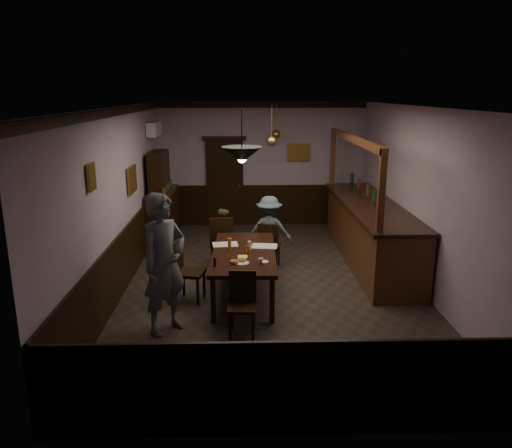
{
  "coord_description": "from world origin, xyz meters",
  "views": [
    {
      "loc": [
        -0.49,
        -8.13,
        3.23
      ],
      "look_at": [
        -0.26,
        -0.31,
        1.15
      ],
      "focal_mm": 35.0,
      "sensor_mm": 36.0,
      "label": 1
    }
  ],
  "objects_px": {
    "person_seated_left": "(222,236)",
    "person_seated_right": "(269,230)",
    "pendant_iron": "(242,155)",
    "chair_far_left": "(222,240)",
    "dining_table": "(244,255)",
    "coffee_cup": "(261,261)",
    "sideboard": "(162,207)",
    "chair_near": "(242,300)",
    "person_standing": "(164,264)",
    "soda_can": "(247,250)",
    "chair_far_right": "(269,244)",
    "pendant_brass_far": "(276,134)",
    "chair_side": "(185,268)",
    "bar_counter": "(370,231)",
    "pendant_brass_mid": "(272,141)"
  },
  "relations": [
    {
      "from": "chair_near",
      "to": "coffee_cup",
      "type": "relative_size",
      "value": 10.94
    },
    {
      "from": "pendant_brass_mid",
      "to": "dining_table",
      "type": "bearing_deg",
      "value": -104.73
    },
    {
      "from": "dining_table",
      "to": "pendant_brass_far",
      "type": "height_order",
      "value": "pendant_brass_far"
    },
    {
      "from": "chair_far_right",
      "to": "sideboard",
      "type": "xyz_separation_m",
      "value": [
        -2.22,
        1.7,
        0.32
      ]
    },
    {
      "from": "person_seated_left",
      "to": "person_seated_right",
      "type": "height_order",
      "value": "person_seated_right"
    },
    {
      "from": "chair_side",
      "to": "pendant_iron",
      "type": "xyz_separation_m",
      "value": [
        0.91,
        -0.64,
        1.86
      ]
    },
    {
      "from": "chair_side",
      "to": "bar_counter",
      "type": "distance_m",
      "value": 3.83
    },
    {
      "from": "person_seated_right",
      "to": "pendant_brass_far",
      "type": "xyz_separation_m",
      "value": [
        0.27,
        2.26,
        1.63
      ]
    },
    {
      "from": "person_seated_right",
      "to": "chair_far_right",
      "type": "bearing_deg",
      "value": 91.15
    },
    {
      "from": "chair_side",
      "to": "person_standing",
      "type": "relative_size",
      "value": 0.51
    },
    {
      "from": "pendant_iron",
      "to": "coffee_cup",
      "type": "bearing_deg",
      "value": 36.3
    },
    {
      "from": "dining_table",
      "to": "person_seated_right",
      "type": "distance_m",
      "value": 1.61
    },
    {
      "from": "dining_table",
      "to": "bar_counter",
      "type": "height_order",
      "value": "bar_counter"
    },
    {
      "from": "soda_can",
      "to": "person_standing",
      "type": "bearing_deg",
      "value": -135.14
    },
    {
      "from": "dining_table",
      "to": "chair_side",
      "type": "bearing_deg",
      "value": -170.32
    },
    {
      "from": "pendant_brass_far",
      "to": "chair_side",
      "type": "bearing_deg",
      "value": -113.19
    },
    {
      "from": "chair_far_right",
      "to": "person_seated_left",
      "type": "bearing_deg",
      "value": -5.7
    },
    {
      "from": "dining_table",
      "to": "chair_near",
      "type": "distance_m",
      "value": 1.34
    },
    {
      "from": "chair_far_right",
      "to": "person_seated_left",
      "type": "height_order",
      "value": "person_seated_left"
    },
    {
      "from": "chair_near",
      "to": "person_seated_left",
      "type": "relative_size",
      "value": 0.8
    },
    {
      "from": "bar_counter",
      "to": "person_seated_left",
      "type": "bearing_deg",
      "value": -178.69
    },
    {
      "from": "chair_near",
      "to": "pendant_brass_mid",
      "type": "distance_m",
      "value": 3.95
    },
    {
      "from": "soda_can",
      "to": "pendant_iron",
      "type": "distance_m",
      "value": 1.74
    },
    {
      "from": "person_standing",
      "to": "soda_can",
      "type": "xyz_separation_m",
      "value": [
        1.13,
        1.13,
        -0.17
      ]
    },
    {
      "from": "chair_far_right",
      "to": "coffee_cup",
      "type": "bearing_deg",
      "value": 96.09
    },
    {
      "from": "bar_counter",
      "to": "pendant_brass_mid",
      "type": "bearing_deg",
      "value": 165.16
    },
    {
      "from": "sideboard",
      "to": "pendant_iron",
      "type": "bearing_deg",
      "value": -65.31
    },
    {
      "from": "chair_far_right",
      "to": "pendant_brass_far",
      "type": "bearing_deg",
      "value": -83.62
    },
    {
      "from": "pendant_brass_mid",
      "to": "chair_far_right",
      "type": "bearing_deg",
      "value": -95.93
    },
    {
      "from": "person_seated_right",
      "to": "soda_can",
      "type": "bearing_deg",
      "value": 80.59
    },
    {
      "from": "pendant_brass_far",
      "to": "bar_counter",
      "type": "bearing_deg",
      "value": -52.02
    },
    {
      "from": "dining_table",
      "to": "soda_can",
      "type": "relative_size",
      "value": 18.55
    },
    {
      "from": "soda_can",
      "to": "chair_near",
      "type": "bearing_deg",
      "value": -93.91
    },
    {
      "from": "sideboard",
      "to": "person_seated_left",
      "type": "bearing_deg",
      "value": -46.21
    },
    {
      "from": "person_seated_right",
      "to": "pendant_brass_far",
      "type": "relative_size",
      "value": 1.64
    },
    {
      "from": "bar_counter",
      "to": "person_seated_right",
      "type": "bearing_deg",
      "value": -177.37
    },
    {
      "from": "chair_near",
      "to": "pendant_brass_mid",
      "type": "xyz_separation_m",
      "value": [
        0.59,
        3.46,
        1.82
      ]
    },
    {
      "from": "chair_far_right",
      "to": "soda_can",
      "type": "relative_size",
      "value": 7.39
    },
    {
      "from": "chair_near",
      "to": "pendant_brass_mid",
      "type": "relative_size",
      "value": 1.08
    },
    {
      "from": "dining_table",
      "to": "chair_far_left",
      "type": "bearing_deg",
      "value": 107.73
    },
    {
      "from": "pendant_iron",
      "to": "chair_far_left",
      "type": "bearing_deg",
      "value": 100.55
    },
    {
      "from": "chair_far_left",
      "to": "soda_can",
      "type": "bearing_deg",
      "value": 105.55
    },
    {
      "from": "chair_far_left",
      "to": "bar_counter",
      "type": "xyz_separation_m",
      "value": [
        2.86,
        0.35,
        0.06
      ]
    },
    {
      "from": "dining_table",
      "to": "chair_far_right",
      "type": "relative_size",
      "value": 2.51
    },
    {
      "from": "chair_near",
      "to": "person_standing",
      "type": "bearing_deg",
      "value": 177.78
    },
    {
      "from": "sideboard",
      "to": "pendant_iron",
      "type": "height_order",
      "value": "pendant_iron"
    },
    {
      "from": "dining_table",
      "to": "coffee_cup",
      "type": "height_order",
      "value": "coffee_cup"
    },
    {
      "from": "pendant_iron",
      "to": "soda_can",
      "type": "bearing_deg",
      "value": 84.15
    },
    {
      "from": "person_standing",
      "to": "pendant_brass_far",
      "type": "xyz_separation_m",
      "value": [
        1.84,
        5.02,
        1.32
      ]
    },
    {
      "from": "dining_table",
      "to": "soda_can",
      "type": "distance_m",
      "value": 0.16
    }
  ]
}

